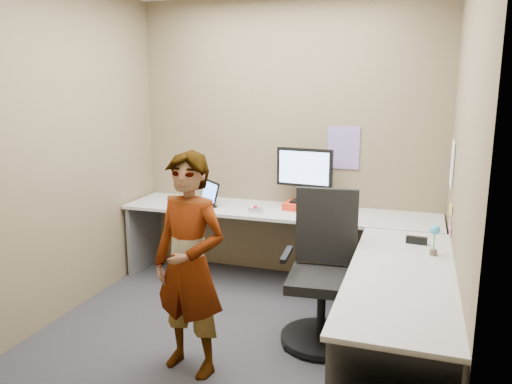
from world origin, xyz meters
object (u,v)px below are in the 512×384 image
(monitor, at_px, (304,171))
(office_chair, at_px, (323,282))
(person, at_px, (190,265))
(desk, at_px, (309,248))

(monitor, bearing_deg, office_chair, -63.21)
(office_chair, xyz_separation_m, person, (-0.75, -0.66, 0.28))
(office_chair, bearing_deg, desk, 112.47)
(office_chair, bearing_deg, person, -143.33)
(office_chair, distance_m, person, 1.04)
(desk, xyz_separation_m, office_chair, (0.18, -0.36, -0.14))
(desk, bearing_deg, office_chair, -62.74)
(monitor, xyz_separation_m, person, (-0.36, -1.72, -0.36))
(desk, relative_size, person, 2.02)
(desk, distance_m, monitor, 0.89)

